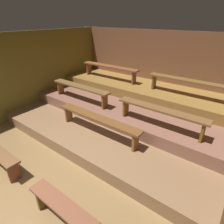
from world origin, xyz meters
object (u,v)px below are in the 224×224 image
Objects in this scene: bench_floor_right at (62,209)px; bench_lower_center at (98,120)px; bench_upper_right at (188,83)px; bench_upper_left at (110,68)px; bench_middle_right at (161,112)px; bench_middle_left at (80,89)px.

bench_lower_center is at bearing 116.65° from bench_floor_right.
bench_upper_left is at bearing 180.00° from bench_upper_right.
bench_middle_right is 0.94× the size of bench_upper_left.
bench_middle_left is at bearing -149.89° from bench_upper_right.
bench_upper_left is (-0.08, 1.51, 0.30)m from bench_middle_left.
bench_lower_center is at bearing -120.41° from bench_upper_right.
bench_floor_right is at bearing -96.19° from bench_middle_right.
bench_middle_right is (2.52, 0.00, 0.00)m from bench_middle_left.
bench_upper_left reaches higher than bench_middle_left.
bench_upper_right is (2.60, 1.51, 0.30)m from bench_middle_left.
bench_lower_center is at bearing -149.54° from bench_middle_right.
bench_middle_left is at bearing 130.62° from bench_floor_right.
bench_upper_left is (-2.32, 4.12, 0.91)m from bench_floor_right.
bench_middle_right is 3.02m from bench_upper_left.
bench_upper_left is at bearing 121.57° from bench_lower_center.
bench_middle_left reaches higher than bench_lower_center.
bench_upper_left reaches higher than bench_middle_right.
bench_floor_right is 2.70m from bench_middle_right.
bench_floor_right is 0.54× the size of bench_lower_center.
bench_upper_right is at bearing 59.59° from bench_lower_center.
bench_middle_right is at bearing 83.81° from bench_floor_right.
bench_middle_left reaches higher than bench_floor_right.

